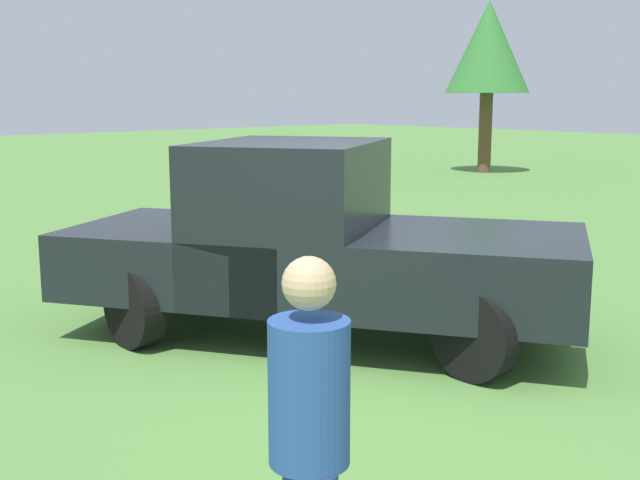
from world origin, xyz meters
TOP-DOWN VIEW (x-y plane):
  - ground_plane at (0.00, 0.00)m, footprint 80.00×80.00m
  - pickup_truck at (0.81, -0.33)m, footprint 4.89×3.95m
  - person_bystander at (-2.33, 2.46)m, footprint 0.40×0.40m
  - tree_back_left at (9.22, -14.66)m, footprint 2.37×2.37m

SIDE VIEW (x-z plane):
  - ground_plane at x=0.00m, z-range 0.00..0.00m
  - person_bystander at x=-2.33m, z-range 0.09..1.69m
  - pickup_truck at x=0.81m, z-range 0.02..1.80m
  - tree_back_left at x=9.22m, z-range 1.08..5.88m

